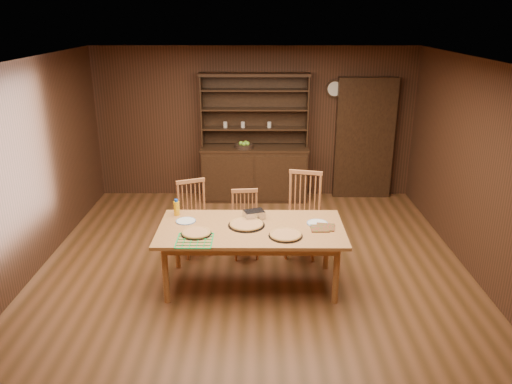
{
  "coord_description": "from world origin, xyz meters",
  "views": [
    {
      "loc": [
        0.07,
        -5.55,
        3.11
      ],
      "look_at": [
        0.04,
        0.4,
        0.97
      ],
      "focal_mm": 35.0,
      "sensor_mm": 36.0,
      "label": 1
    }
  ],
  "objects_px": {
    "china_hutch": "(255,166)",
    "chair_center": "(245,221)",
    "dining_table": "(251,233)",
    "juice_bottle": "(177,208)",
    "chair_left": "(194,215)",
    "chair_right": "(303,211)"
  },
  "relations": [
    {
      "from": "chair_left",
      "to": "chair_center",
      "type": "distance_m",
      "value": 0.71
    },
    {
      "from": "juice_bottle",
      "to": "chair_left",
      "type": "bearing_deg",
      "value": 75.31
    },
    {
      "from": "china_hutch",
      "to": "chair_center",
      "type": "relative_size",
      "value": 2.39
    },
    {
      "from": "dining_table",
      "to": "juice_bottle",
      "type": "distance_m",
      "value": 1.01
    },
    {
      "from": "china_hutch",
      "to": "chair_center",
      "type": "distance_m",
      "value": 2.17
    },
    {
      "from": "china_hutch",
      "to": "dining_table",
      "type": "bearing_deg",
      "value": -90.28
    },
    {
      "from": "dining_table",
      "to": "chair_center",
      "type": "bearing_deg",
      "value": 96.53
    },
    {
      "from": "dining_table",
      "to": "chair_right",
      "type": "distance_m",
      "value": 1.11
    },
    {
      "from": "chair_center",
      "to": "chair_right",
      "type": "xyz_separation_m",
      "value": [
        0.78,
        0.06,
        0.13
      ]
    },
    {
      "from": "chair_left",
      "to": "chair_right",
      "type": "distance_m",
      "value": 1.48
    },
    {
      "from": "dining_table",
      "to": "juice_bottle",
      "type": "bearing_deg",
      "value": 158.03
    },
    {
      "from": "chair_left",
      "to": "china_hutch",
      "type": "bearing_deg",
      "value": 46.42
    },
    {
      "from": "chair_left",
      "to": "chair_right",
      "type": "bearing_deg",
      "value": -23.47
    },
    {
      "from": "dining_table",
      "to": "chair_left",
      "type": "distance_m",
      "value": 1.2
    },
    {
      "from": "chair_right",
      "to": "juice_bottle",
      "type": "relative_size",
      "value": 5.55
    },
    {
      "from": "chair_center",
      "to": "china_hutch",
      "type": "bearing_deg",
      "value": 80.95
    },
    {
      "from": "dining_table",
      "to": "chair_right",
      "type": "bearing_deg",
      "value": 51.5
    },
    {
      "from": "china_hutch",
      "to": "chair_left",
      "type": "height_order",
      "value": "china_hutch"
    },
    {
      "from": "dining_table",
      "to": "juice_bottle",
      "type": "height_order",
      "value": "juice_bottle"
    },
    {
      "from": "china_hutch",
      "to": "chair_right",
      "type": "relative_size",
      "value": 1.9
    },
    {
      "from": "juice_bottle",
      "to": "chair_center",
      "type": "bearing_deg",
      "value": 27.46
    },
    {
      "from": "china_hutch",
      "to": "chair_right",
      "type": "height_order",
      "value": "china_hutch"
    }
  ]
}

